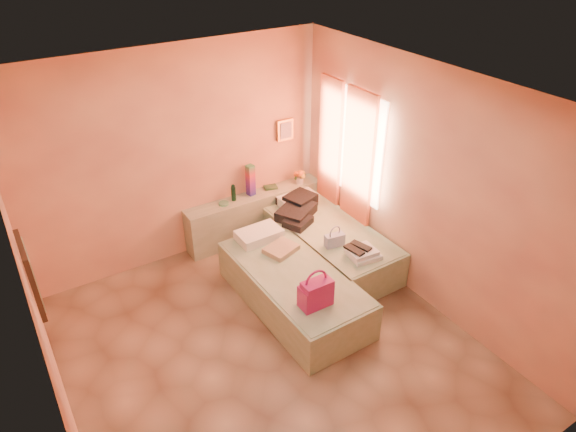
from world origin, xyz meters
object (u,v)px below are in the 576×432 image
Objects in this scene: headboard_ledge at (256,215)px; green_book at (271,187)px; water_bottle at (233,193)px; bed_right at (329,244)px; bed_left at (293,288)px; magenta_handbag at (316,293)px; flower_vase at (300,176)px; towel_stack at (364,253)px; blue_handbag at (335,240)px.

headboard_ledge is 11.34× the size of green_book.
bed_right is at bearing -52.20° from water_bottle.
bed_left is 11.07× the size of green_book.
green_book is 2.37m from magenta_handbag.
magenta_handbag is at bearing -94.59° from water_bottle.
flower_vase is at bearing 53.63° from bed_left.
flower_vase is at bearing 82.50° from towel_stack.
water_bottle is 1.04m from flower_vase.
green_book is 0.74× the size of flower_vase.
flower_vase is at bearing 61.29° from magenta_handbag.
water_bottle reaches higher than bed_right.
blue_handbag is (-0.39, -1.36, -0.19)m from flower_vase.
towel_stack is at bearing -66.04° from water_bottle.
magenta_handbag reaches higher than bed_left.
flower_vase is (0.43, -0.10, 0.11)m from green_book.
flower_vase is 0.71× the size of magenta_handbag.
headboard_ledge is 5.97× the size of magenta_handbag.
water_bottle reaches higher than magenta_handbag.
bed_left is 1.00× the size of bed_right.
headboard_ledge is 8.43× the size of flower_vase.
headboard_ledge is 2.26m from magenta_handbag.
bed_right is at bearing 29.65° from bed_left.
flower_vase is 1.43m from blue_handbag.
bed_left is at bearing -103.37° from headboard_ledge.
green_book is 0.53× the size of magenta_handbag.
magenta_handbag is at bearing -102.61° from headboard_ledge.
blue_handbag is (-0.19, -0.36, 0.33)m from bed_right.
water_bottle reaches higher than headboard_ledge.
headboard_ledge is 1.87m from towel_stack.
magenta_handbag is (-0.78, -2.24, -0.00)m from green_book.
water_bottle is 1.24× the size of green_book.
bed_right is 1.20m from green_book.
headboard_ledge is 0.85m from flower_vase.
headboard_ledge is 1.18m from bed_right.
magenta_handbag reaches higher than headboard_ledge.
flower_vase reaches higher than magenta_handbag.
flower_vase is 2.46m from magenta_handbag.
bed_left is at bearing -125.60° from flower_vase.
magenta_handbag is (-1.21, -2.14, -0.11)m from flower_vase.
water_bottle is 0.64× the size of towel_stack.
blue_handbag is at bearing 12.84° from bed_left.
magenta_handbag is at bearing -119.55° from flower_vase.
headboard_ledge is at bearing 112.23° from blue_handbag.
flower_vase is (0.20, 1.01, 0.52)m from bed_right.
bed_right is 8.91× the size of water_bottle.
bed_left is 1.04m from bed_right.
towel_stack is (-0.23, -1.74, -0.22)m from flower_vase.
green_book is (0.60, 0.03, -0.10)m from water_bottle.
blue_handbag is (0.83, 0.77, -0.08)m from magenta_handbag.
bed_right is at bearing -63.43° from headboard_ledge.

